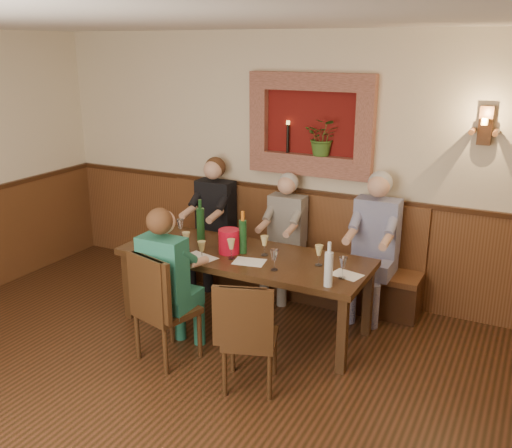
# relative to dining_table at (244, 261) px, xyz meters

# --- Properties ---
(ground_plane) EXTENTS (6.00, 6.00, 0.00)m
(ground_plane) POSITION_rel_dining_table_xyz_m (0.00, -1.85, -0.68)
(ground_plane) COLOR black
(ground_plane) RESTS_ON ground
(room_shell) EXTENTS (6.04, 6.04, 2.82)m
(room_shell) POSITION_rel_dining_table_xyz_m (0.00, -1.85, 1.21)
(room_shell) COLOR beige
(room_shell) RESTS_ON ground
(wainscoting) EXTENTS (6.02, 6.02, 1.15)m
(wainscoting) POSITION_rel_dining_table_xyz_m (0.00, -1.85, -0.09)
(wainscoting) COLOR #543018
(wainscoting) RESTS_ON ground
(wall_niche) EXTENTS (1.36, 0.30, 1.06)m
(wall_niche) POSITION_rel_dining_table_xyz_m (0.24, 1.09, 1.13)
(wall_niche) COLOR #60110D
(wall_niche) RESTS_ON ground
(wall_sconce) EXTENTS (0.25, 0.20, 0.35)m
(wall_sconce) POSITION_rel_dining_table_xyz_m (1.90, 1.08, 1.27)
(wall_sconce) COLOR #543018
(wall_sconce) RESTS_ON ground
(dining_table) EXTENTS (2.40, 0.90, 0.75)m
(dining_table) POSITION_rel_dining_table_xyz_m (0.00, 0.00, 0.00)
(dining_table) COLOR black
(dining_table) RESTS_ON ground
(bench) EXTENTS (3.00, 0.45, 1.11)m
(bench) POSITION_rel_dining_table_xyz_m (0.00, 0.94, -0.35)
(bench) COLOR #381E0F
(bench) RESTS_ON ground
(chair_near_left) EXTENTS (0.55, 0.55, 1.01)m
(chair_near_left) POSITION_rel_dining_table_xyz_m (-0.31, -0.86, -0.38)
(chair_near_left) COLOR black
(chair_near_left) RESTS_ON ground
(chair_near_right) EXTENTS (0.53, 0.53, 0.93)m
(chair_near_right) POSITION_rel_dining_table_xyz_m (0.53, -0.91, -0.40)
(chair_near_right) COLOR black
(chair_near_right) RESTS_ON ground
(person_bench_left) EXTENTS (0.43, 0.53, 1.45)m
(person_bench_left) POSITION_rel_dining_table_xyz_m (-0.87, 0.84, -0.08)
(person_bench_left) COLOR black
(person_bench_left) RESTS_ON ground
(person_bench_mid) EXTENTS (0.39, 0.48, 1.36)m
(person_bench_mid) POSITION_rel_dining_table_xyz_m (0.03, 0.84, -0.12)
(person_bench_mid) COLOR #514E4A
(person_bench_mid) RESTS_ON ground
(person_bench_right) EXTENTS (0.44, 0.54, 1.47)m
(person_bench_right) POSITION_rel_dining_table_xyz_m (1.02, 0.84, -0.06)
(person_bench_right) COLOR navy
(person_bench_right) RESTS_ON ground
(person_chair_front) EXTENTS (0.40, 0.50, 1.39)m
(person_chair_front) POSITION_rel_dining_table_xyz_m (-0.31, -0.78, -0.10)
(person_chair_front) COLOR #1C5662
(person_chair_front) RESTS_ON ground
(spittoon_bucket) EXTENTS (0.21, 0.21, 0.23)m
(spittoon_bucket) POSITION_rel_dining_table_xyz_m (-0.15, -0.03, 0.19)
(spittoon_bucket) COLOR red
(spittoon_bucket) RESTS_ON dining_table
(wine_bottle_green_a) EXTENTS (0.09, 0.09, 0.41)m
(wine_bottle_green_a) POSITION_rel_dining_table_xyz_m (-0.03, 0.03, 0.25)
(wine_bottle_green_a) COLOR #19471E
(wine_bottle_green_a) RESTS_ON dining_table
(wine_bottle_green_b) EXTENTS (0.11, 0.11, 0.43)m
(wine_bottle_green_b) POSITION_rel_dining_table_xyz_m (-0.58, 0.15, 0.25)
(wine_bottle_green_b) COLOR #19471E
(wine_bottle_green_b) RESTS_ON dining_table
(water_bottle) EXTENTS (0.09, 0.09, 0.38)m
(water_bottle) POSITION_rel_dining_table_xyz_m (0.97, -0.35, 0.23)
(water_bottle) COLOR silver
(water_bottle) RESTS_ON dining_table
(tasting_sheet_a) EXTENTS (0.29, 0.22, 0.00)m
(tasting_sheet_a) POSITION_rel_dining_table_xyz_m (-0.90, -0.19, 0.08)
(tasting_sheet_a) COLOR white
(tasting_sheet_a) RESTS_ON dining_table
(tasting_sheet_b) EXTENTS (0.32, 0.25, 0.00)m
(tasting_sheet_b) POSITION_rel_dining_table_xyz_m (0.14, -0.16, 0.08)
(tasting_sheet_b) COLOR white
(tasting_sheet_b) RESTS_ON dining_table
(tasting_sheet_c) EXTENTS (0.29, 0.24, 0.00)m
(tasting_sheet_c) POSITION_rel_dining_table_xyz_m (1.03, -0.05, 0.08)
(tasting_sheet_c) COLOR white
(tasting_sheet_c) RESTS_ON dining_table
(tasting_sheet_d) EXTENTS (0.36, 0.30, 0.00)m
(tasting_sheet_d) POSITION_rel_dining_table_xyz_m (-0.33, -0.28, 0.08)
(tasting_sheet_d) COLOR white
(tasting_sheet_d) RESTS_ON dining_table
(wine_glass_0) EXTENTS (0.08, 0.08, 0.19)m
(wine_glass_0) POSITION_rel_dining_table_xyz_m (0.42, -0.23, 0.17)
(wine_glass_0) COLOR white
(wine_glass_0) RESTS_ON dining_table
(wine_glass_1) EXTENTS (0.08, 0.08, 0.19)m
(wine_glass_1) POSITION_rel_dining_table_xyz_m (-0.53, -0.18, 0.17)
(wine_glass_1) COLOR #D3C37E
(wine_glass_1) RESTS_ON dining_table
(wine_glass_2) EXTENTS (0.08, 0.08, 0.19)m
(wine_glass_2) POSITION_rel_dining_table_xyz_m (0.18, 0.06, 0.17)
(wine_glass_2) COLOR #D3C37E
(wine_glass_2) RESTS_ON dining_table
(wine_glass_3) EXTENTS (0.08, 0.08, 0.19)m
(wine_glass_3) POSITION_rel_dining_table_xyz_m (-0.05, -0.16, 0.17)
(wine_glass_3) COLOR #D3C37E
(wine_glass_3) RESTS_ON dining_table
(wine_glass_4) EXTENTS (0.08, 0.08, 0.19)m
(wine_glass_4) POSITION_rel_dining_table_xyz_m (-0.26, -0.33, 0.17)
(wine_glass_4) COLOR #D3C37E
(wine_glass_4) RESTS_ON dining_table
(wine_glass_5) EXTENTS (0.08, 0.08, 0.19)m
(wine_glass_5) POSITION_rel_dining_table_xyz_m (-0.22, 0.10, 0.17)
(wine_glass_5) COLOR white
(wine_glass_5) RESTS_ON dining_table
(wine_glass_6) EXTENTS (0.08, 0.08, 0.19)m
(wine_glass_6) POSITION_rel_dining_table_xyz_m (-0.82, 0.14, 0.17)
(wine_glass_6) COLOR white
(wine_glass_6) RESTS_ON dining_table
(wine_glass_7) EXTENTS (0.08, 0.08, 0.19)m
(wine_glass_7) POSITION_rel_dining_table_xyz_m (0.73, 0.05, 0.17)
(wine_glass_7) COLOR #D3C37E
(wine_glass_7) RESTS_ON dining_table
(wine_glass_8) EXTENTS (0.08, 0.08, 0.19)m
(wine_glass_8) POSITION_rel_dining_table_xyz_m (1.02, -0.14, 0.17)
(wine_glass_8) COLOR white
(wine_glass_8) RESTS_ON dining_table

